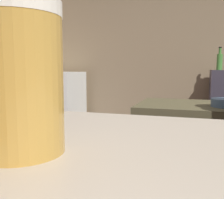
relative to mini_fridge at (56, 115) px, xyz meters
The scene contains 4 objects.
wall_back 2.22m from the mini_fridge, 12.50° to the left, with size 5.20×0.10×2.70m, color #8F795A.
mini_fridge is the anchor object (origin of this frame).
pint_glass_near 3.22m from the mini_fridge, 60.26° to the right, with size 0.08×0.08×0.13m.
bottle_vinegar 2.10m from the mini_fridge, ahead, with size 0.06×0.06×0.26m.
Camera 1 is at (-0.32, -1.18, 1.16)m, focal length 41.28 mm.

